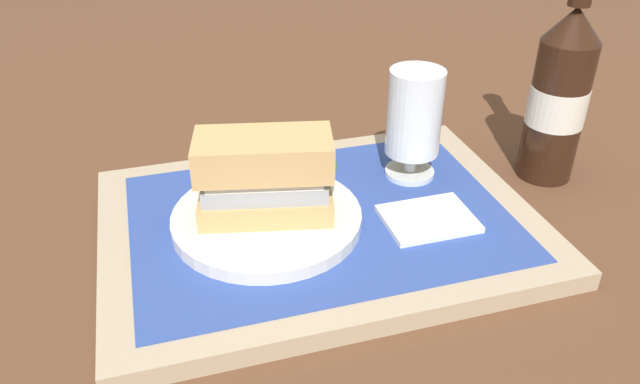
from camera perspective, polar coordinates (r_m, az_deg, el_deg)
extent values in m
plane|color=brown|center=(0.65, 0.00, -3.72)|extent=(3.00, 3.00, 0.00)
cube|color=tan|center=(0.65, 0.00, -3.00)|extent=(0.44, 0.32, 0.02)
cube|color=#2D4793|center=(0.64, 0.00, -2.23)|extent=(0.38, 0.27, 0.00)
cylinder|color=silver|center=(0.62, -4.80, -2.64)|extent=(0.19, 0.19, 0.01)
cube|color=tan|center=(0.61, -4.88, -1.17)|extent=(0.14, 0.09, 0.02)
cube|color=#9EA3A8|center=(0.60, -4.96, 0.42)|extent=(0.13, 0.08, 0.02)
cube|color=silver|center=(0.60, -5.02, 1.40)|extent=(0.12, 0.07, 0.01)
sphere|color=#47932D|center=(0.59, -0.16, 2.42)|extent=(0.04, 0.04, 0.04)
cube|color=tan|center=(0.59, -5.12, 3.25)|extent=(0.14, 0.09, 0.04)
cylinder|color=silver|center=(0.72, 8.17, 1.81)|extent=(0.06, 0.06, 0.01)
cylinder|color=silver|center=(0.71, 8.26, 2.86)|extent=(0.01, 0.01, 0.02)
cylinder|color=silver|center=(0.69, 8.64, 7.21)|extent=(0.06, 0.06, 0.09)
cylinder|color=gold|center=(0.69, 8.55, 6.16)|extent=(0.06, 0.06, 0.07)
cylinder|color=white|center=(0.68, 8.81, 9.10)|extent=(0.05, 0.05, 0.01)
cube|color=white|center=(0.64, 9.85, -2.42)|extent=(0.09, 0.07, 0.01)
cylinder|color=black|center=(0.77, 20.73, 6.89)|extent=(0.06, 0.06, 0.17)
cylinder|color=silver|center=(0.76, 20.84, 7.44)|extent=(0.07, 0.07, 0.05)
cone|color=black|center=(0.73, 22.25, 14.05)|extent=(0.06, 0.06, 0.04)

